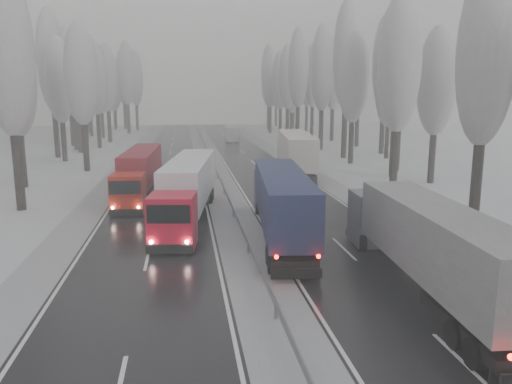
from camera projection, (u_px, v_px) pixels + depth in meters
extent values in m
plane|color=silver|center=(300.00, 379.00, 14.77)|extent=(260.00, 260.00, 0.00)
cube|color=black|center=(281.00, 189.00, 44.64)|extent=(7.50, 200.00, 0.03)
cube|color=black|center=(162.00, 192.00, 43.17)|extent=(7.50, 200.00, 0.03)
cube|color=#ACAEB5|center=(222.00, 190.00, 43.91)|extent=(3.00, 200.00, 0.04)
cube|color=#ACAEB5|center=(334.00, 187.00, 45.34)|extent=(2.40, 200.00, 0.04)
cube|color=#ACAEB5|center=(103.00, 193.00, 42.48)|extent=(2.40, 200.00, 0.04)
cube|color=slate|center=(222.00, 184.00, 43.80)|extent=(0.06, 200.00, 0.32)
cube|color=slate|center=(224.00, 191.00, 41.91)|extent=(0.12, 0.12, 0.60)
cube|color=slate|center=(206.00, 150.00, 73.00)|extent=(0.12, 0.12, 0.60)
cylinder|color=black|center=(476.00, 183.00, 31.56)|extent=(0.68, 0.68, 5.60)
ellipsoid|color=gray|center=(487.00, 52.00, 30.03)|extent=(3.60, 3.60, 11.45)
cylinder|color=black|center=(394.00, 160.00, 42.53)|extent=(0.68, 0.68, 5.62)
ellipsoid|color=gray|center=(399.00, 63.00, 40.99)|extent=(3.60, 3.60, 11.48)
cylinder|color=black|center=(432.00, 157.00, 47.25)|extent=(0.64, 0.64, 4.94)
ellipsoid|color=gray|center=(437.00, 81.00, 45.90)|extent=(3.60, 3.60, 10.09)
cylinder|color=black|center=(393.00, 151.00, 50.93)|extent=(0.66, 0.66, 5.32)
ellipsoid|color=gray|center=(397.00, 74.00, 49.48)|extent=(3.60, 3.60, 10.88)
cylinder|color=black|center=(397.00, 142.00, 55.04)|extent=(0.72, 0.72, 6.31)
ellipsoid|color=gray|center=(402.00, 58.00, 53.31)|extent=(3.60, 3.60, 12.90)
cylinder|color=black|center=(351.00, 141.00, 60.94)|extent=(0.67, 0.67, 5.38)
ellipsoid|color=gray|center=(353.00, 77.00, 59.47)|extent=(3.60, 3.60, 10.98)
cylinder|color=black|center=(387.00, 141.00, 65.78)|extent=(0.62, 0.62, 4.59)
ellipsoid|color=gray|center=(389.00, 90.00, 64.53)|extent=(3.60, 3.60, 9.39)
cylinder|color=black|center=(344.00, 132.00, 66.18)|extent=(0.76, 0.76, 6.95)
ellipsoid|color=gray|center=(347.00, 55.00, 64.28)|extent=(3.60, 3.60, 14.19)
cylinder|color=black|center=(382.00, 130.00, 71.07)|extent=(0.74, 0.74, 6.59)
ellipsoid|color=gray|center=(385.00, 62.00, 69.27)|extent=(3.60, 3.60, 13.46)
cylinder|color=black|center=(321.00, 129.00, 76.15)|extent=(0.72, 0.72, 6.37)
ellipsoid|color=gray|center=(322.00, 68.00, 74.41)|extent=(3.60, 3.60, 13.01)
cylinder|color=black|center=(357.00, 128.00, 81.07)|extent=(0.70, 0.70, 5.97)
ellipsoid|color=gray|center=(359.00, 74.00, 79.44)|extent=(3.60, 3.60, 12.20)
cylinder|color=black|center=(298.00, 124.00, 86.33)|extent=(0.74, 0.74, 6.65)
ellipsoid|color=gray|center=(298.00, 68.00, 84.51)|extent=(3.60, 3.60, 13.59)
cylinder|color=black|center=(332.00, 124.00, 91.30)|extent=(0.71, 0.71, 6.14)
ellipsoid|color=gray|center=(333.00, 75.00, 89.62)|extent=(3.60, 3.60, 12.54)
cylinder|color=black|center=(287.00, 123.00, 95.89)|extent=(0.71, 0.71, 6.05)
ellipsoid|color=gray|center=(288.00, 77.00, 94.23)|extent=(3.60, 3.60, 12.37)
cylinder|color=black|center=(312.00, 121.00, 100.58)|extent=(0.72, 0.72, 6.30)
ellipsoid|color=gray|center=(313.00, 75.00, 98.86)|extent=(3.60, 3.60, 12.87)
cylinder|color=black|center=(280.00, 121.00, 103.21)|extent=(0.70, 0.70, 5.88)
ellipsoid|color=gray|center=(281.00, 80.00, 101.60)|extent=(3.60, 3.60, 12.00)
cylinder|color=black|center=(291.00, 123.00, 107.63)|extent=(0.64, 0.64, 4.86)
ellipsoid|color=gray|center=(291.00, 90.00, 106.30)|extent=(3.60, 3.60, 9.92)
cylinder|color=black|center=(270.00, 119.00, 109.97)|extent=(0.70, 0.70, 5.98)
ellipsoid|color=gray|center=(270.00, 80.00, 108.34)|extent=(3.60, 3.60, 12.21)
cylinder|color=black|center=(306.00, 118.00, 115.13)|extent=(0.71, 0.71, 6.19)
ellipsoid|color=gray|center=(307.00, 79.00, 113.44)|extent=(3.60, 3.60, 12.64)
cylinder|color=black|center=(268.00, 116.00, 119.64)|extent=(0.75, 0.75, 6.86)
ellipsoid|color=gray|center=(269.00, 74.00, 117.76)|extent=(3.60, 3.60, 14.01)
cylinder|color=black|center=(293.00, 117.00, 124.63)|extent=(0.68, 0.68, 5.55)
ellipsoid|color=gray|center=(294.00, 85.00, 123.11)|extent=(3.60, 3.60, 11.33)
cylinder|color=black|center=(268.00, 115.00, 130.21)|extent=(0.71, 0.71, 6.09)
ellipsoid|color=gray|center=(268.00, 81.00, 128.55)|extent=(3.60, 3.60, 12.45)
cylinder|color=black|center=(276.00, 116.00, 134.55)|extent=(0.67, 0.67, 5.49)
ellipsoid|color=gray|center=(276.00, 86.00, 133.05)|extent=(3.60, 3.60, 11.21)
cylinder|color=black|center=(18.00, 170.00, 35.95)|extent=(0.69, 0.69, 5.83)
ellipsoid|color=gray|center=(7.00, 51.00, 34.36)|extent=(3.60, 3.60, 11.92)
cylinder|color=black|center=(22.00, 160.00, 45.02)|extent=(0.65, 0.65, 5.03)
ellipsoid|color=gray|center=(15.00, 78.00, 43.65)|extent=(3.60, 3.60, 10.28)
cylinder|color=black|center=(86.00, 146.00, 54.77)|extent=(0.67, 0.67, 5.44)
ellipsoid|color=gray|center=(81.00, 74.00, 53.29)|extent=(3.60, 3.60, 11.11)
cylinder|color=black|center=(21.00, 143.00, 57.52)|extent=(0.69, 0.69, 5.72)
ellipsoid|color=gray|center=(15.00, 70.00, 55.96)|extent=(3.60, 3.60, 11.69)
cylinder|color=black|center=(64.00, 141.00, 62.92)|extent=(0.66, 0.66, 5.23)
ellipsoid|color=gray|center=(59.00, 80.00, 61.49)|extent=(3.60, 3.60, 10.68)
cylinder|color=black|center=(56.00, 133.00, 66.42)|extent=(0.74, 0.74, 6.60)
ellipsoid|color=gray|center=(51.00, 60.00, 64.62)|extent=(3.60, 3.60, 13.49)
cylinder|color=black|center=(80.00, 135.00, 72.29)|extent=(0.65, 0.65, 5.16)
ellipsoid|color=gray|center=(76.00, 83.00, 70.89)|extent=(3.60, 3.60, 10.54)
cylinder|color=black|center=(76.00, 131.00, 75.93)|extent=(0.69, 0.69, 5.79)
ellipsoid|color=gray|center=(72.00, 75.00, 74.34)|extent=(3.60, 3.60, 11.84)
cylinder|color=black|center=(99.00, 130.00, 79.04)|extent=(0.68, 0.68, 5.64)
ellipsoid|color=gray|center=(96.00, 78.00, 77.50)|extent=(3.60, 3.60, 11.53)
cylinder|color=black|center=(72.00, 126.00, 82.16)|extent=(0.73, 0.73, 6.56)
ellipsoid|color=gray|center=(68.00, 67.00, 80.37)|extent=(3.60, 3.60, 13.40)
cylinder|color=black|center=(109.00, 126.00, 88.85)|extent=(0.69, 0.69, 5.79)
ellipsoid|color=gray|center=(107.00, 78.00, 87.27)|extent=(3.60, 3.60, 11.84)
cylinder|color=black|center=(86.00, 122.00, 91.99)|extent=(0.74, 0.74, 6.65)
ellipsoid|color=gray|center=(82.00, 69.00, 90.18)|extent=(3.60, 3.60, 13.58)
cylinder|color=black|center=(103.00, 125.00, 97.63)|extent=(0.65, 0.65, 5.12)
ellipsoid|color=gray|center=(100.00, 87.00, 96.23)|extent=(3.60, 3.60, 10.46)
cylinder|color=black|center=(91.00, 122.00, 101.04)|extent=(0.69, 0.69, 5.84)
ellipsoid|color=gray|center=(88.00, 80.00, 99.45)|extent=(3.60, 3.60, 11.92)
cylinder|color=black|center=(128.00, 118.00, 108.51)|extent=(0.74, 0.74, 6.67)
ellipsoid|color=gray|center=(126.00, 73.00, 106.69)|extent=(3.60, 3.60, 13.63)
cylinder|color=black|center=(88.00, 118.00, 111.15)|extent=(0.72, 0.72, 6.31)
ellipsoid|color=gray|center=(86.00, 77.00, 109.43)|extent=(3.60, 3.60, 12.88)
cylinder|color=black|center=(137.00, 117.00, 117.81)|extent=(0.72, 0.72, 6.29)
ellipsoid|color=gray|center=(135.00, 78.00, 116.10)|extent=(3.60, 3.60, 12.84)
cylinder|color=black|center=(115.00, 120.00, 121.05)|extent=(0.64, 0.64, 4.86)
ellipsoid|color=gray|center=(114.00, 90.00, 119.72)|extent=(3.60, 3.60, 9.92)
cylinder|color=black|center=(125.00, 115.00, 123.69)|extent=(0.74, 0.74, 6.63)
ellipsoid|color=gray|center=(123.00, 76.00, 121.88)|extent=(3.60, 3.60, 13.54)
cylinder|color=black|center=(116.00, 116.00, 127.27)|extent=(0.69, 0.69, 5.79)
ellipsoid|color=gray|center=(114.00, 83.00, 125.69)|extent=(3.60, 3.60, 11.82)
cube|color=#54555A|center=(376.00, 219.00, 27.30)|extent=(2.52, 2.61, 2.86)
cube|color=black|center=(370.00, 203.00, 28.34)|extent=(2.19, 0.22, 0.95)
cube|color=black|center=(368.00, 233.00, 28.78)|extent=(2.39, 0.28, 0.48)
cube|color=slate|center=(438.00, 240.00, 19.84)|extent=(3.13, 12.51, 2.67)
cube|color=black|center=(479.00, 322.00, 16.84)|extent=(2.39, 5.35, 0.43)
cylinder|color=black|center=(362.00, 243.00, 26.68)|extent=(0.39, 1.01, 0.99)
cylinder|color=black|center=(398.00, 242.00, 26.85)|extent=(0.39, 1.01, 0.99)
cylinder|color=black|center=(455.00, 335.00, 16.43)|extent=(0.39, 1.01, 0.99)
cylinder|color=black|center=(474.00, 354.00, 15.21)|extent=(0.39, 1.01, 0.99)
sphere|color=#FF0C05|center=(503.00, 350.00, 13.84)|extent=(0.19, 0.19, 0.19)
sphere|color=white|center=(353.00, 227.00, 28.66)|extent=(0.21, 0.21, 0.21)
sphere|color=white|center=(384.00, 226.00, 28.81)|extent=(0.21, 0.21, 0.21)
cube|color=#1C1E47|center=(272.00, 190.00, 35.69)|extent=(2.66, 2.75, 2.92)
cube|color=black|center=(271.00, 177.00, 36.75)|extent=(2.24, 0.31, 0.97)
cube|color=black|center=(270.00, 202.00, 37.20)|extent=(2.44, 0.38, 0.49)
cube|color=#141F37|center=(283.00, 197.00, 28.06)|extent=(3.68, 12.83, 2.72)
cube|color=black|center=(296.00, 271.00, 22.21)|extent=(2.24, 0.33, 0.44)
cube|color=black|center=(289.00, 248.00, 24.98)|extent=(2.64, 5.53, 0.44)
cube|color=black|center=(295.00, 271.00, 22.77)|extent=(2.23, 0.27, 0.58)
cylinder|color=black|center=(258.00, 207.00, 35.09)|extent=(0.44, 1.04, 1.01)
cylinder|color=black|center=(287.00, 207.00, 35.19)|extent=(0.44, 1.04, 1.01)
cylinder|color=black|center=(269.00, 255.00, 24.60)|extent=(0.44, 1.04, 1.01)
cylinder|color=black|center=(310.00, 254.00, 24.69)|extent=(0.44, 1.04, 1.01)
cylinder|color=black|center=(271.00, 263.00, 23.36)|extent=(0.44, 1.04, 1.01)
cylinder|color=black|center=(315.00, 263.00, 23.45)|extent=(0.44, 1.04, 1.01)
sphere|color=#FF0C05|center=(276.00, 255.00, 21.95)|extent=(0.19, 0.19, 0.19)
sphere|color=#FF0C05|center=(318.00, 255.00, 22.04)|extent=(0.19, 0.19, 0.19)
sphere|color=white|center=(258.00, 197.00, 37.11)|extent=(0.21, 0.21, 0.21)
sphere|color=white|center=(283.00, 196.00, 37.20)|extent=(0.21, 0.21, 0.21)
cube|color=beige|center=(289.00, 151.00, 59.01)|extent=(3.02, 3.11, 3.23)
cube|color=black|center=(288.00, 143.00, 60.19)|extent=(2.47, 0.41, 1.08)
cube|color=black|center=(288.00, 160.00, 60.69)|extent=(2.69, 0.49, 0.54)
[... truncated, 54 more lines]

